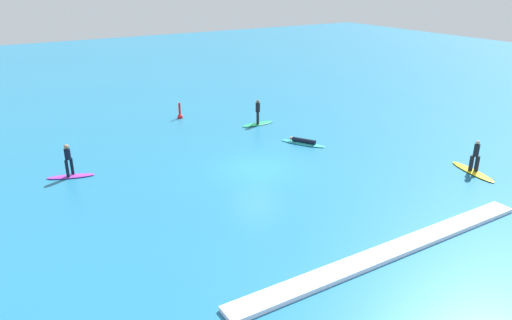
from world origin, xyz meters
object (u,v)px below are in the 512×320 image
Objects in this scene: surfer_on_green_board at (258,118)px; marker_buoy at (180,115)px; surfer_on_purple_board at (70,168)px; surfer_on_yellow_board at (474,166)px; surfer_on_teal_board at (303,142)px.

surfer_on_green_board reaches higher than marker_buoy.
surfer_on_green_board is 13.61m from surfer_on_purple_board.
surfer_on_green_board is 14.49m from surfer_on_yellow_board.
surfer_on_teal_board is 2.26× the size of marker_buoy.
surfer_on_purple_board reaches higher than marker_buoy.
surfer_on_purple_board is 11.67m from marker_buoy.
surfer_on_purple_board is (-13.31, -2.83, 0.07)m from surfer_on_green_board.
marker_buoy is at bearing -5.48° from surfer_on_teal_board.
surfer_on_yellow_board is 20.16m from marker_buoy.
surfer_on_purple_board is 1.95× the size of marker_buoy.
marker_buoy is (-4.10, 4.33, -0.21)m from surfer_on_green_board.
surfer_on_purple_board is at bearing 73.20° from surfer_on_yellow_board.
marker_buoy is at bearing 56.02° from surfer_on_purple_board.
surfer_on_teal_board is 9.88m from surfer_on_yellow_board.
surfer_on_green_board is at bearing -46.51° from marker_buoy.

